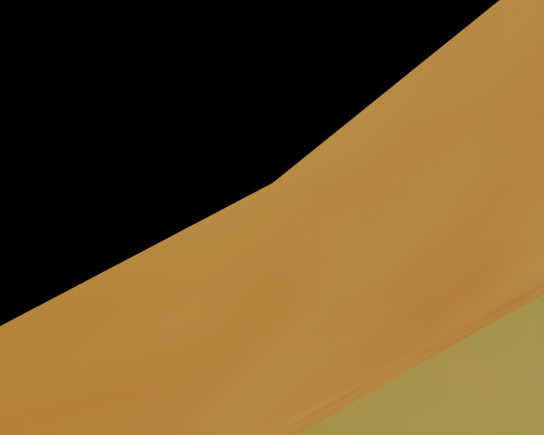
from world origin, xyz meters
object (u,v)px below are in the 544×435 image
streetlamp_mid (250,134)px  car_white (158,197)px  car_silver (147,182)px  car_dark (127,162)px  bus (331,257)px  streetlamp_near (442,189)px  streetlamp_far (185,116)px

streetlamp_mid → car_white: 7.51m
car_silver → car_dark: 13.17m
bus → streetlamp_near: bearing=-43.3°
streetlamp_mid → car_silver: size_ratio=1.77×
car_dark → streetlamp_far: bearing=42.8°
streetlamp_near → streetlamp_mid: same height
bus → car_silver: (-3.58, 25.12, -0.89)m
streetlamp_far → car_silver: size_ratio=1.77×
streetlamp_mid → car_silver: bearing=135.6°
streetlamp_far → car_white: bearing=-106.3°
bus → car_dark: size_ratio=2.96×
streetlamp_mid → streetlamp_far: 22.00m
car_dark → car_silver: bearing=-70.2°
streetlamp_near → car_silver: streetlamp_near is taller
car_dark → car_white: bearing=-70.3°
streetlamp_far → car_silver: streetlamp_far is taller
streetlamp_near → streetlamp_mid: bearing=90.0°
car_silver → streetlamp_mid: bearing=-58.0°
streetlamp_far → car_white: size_ratio=2.22×
streetlamp_near → streetlamp_mid: (0.00, 22.00, 0.00)m
bus → streetlamp_far: bearing=91.1°
streetlamp_near → bus: (-2.71, 3.03, -3.04)m
bus → car_silver: size_ratio=2.66×
streetlamp_mid → car_white: streetlamp_mid is taller
bus → car_white: bearing=105.3°
car_silver → car_dark: size_ratio=1.11×
streetlamp_mid → car_silver: 9.63m
car_silver → car_dark: bearing=76.5°
streetlamp_mid → streetlamp_far: (0.00, 22.00, 0.00)m
streetlamp_far → bus: 41.17m
streetlamp_near → car_silver: 29.11m
car_dark → bus: bearing=-64.9°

